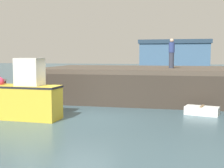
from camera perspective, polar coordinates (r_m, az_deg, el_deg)
ground at (r=12.77m, az=-5.37°, el=-6.76°), size 120.00×160.00×0.10m
pier at (r=17.65m, az=7.85°, el=1.96°), size 13.24×6.93×1.92m
fishing_boat_near_right at (r=13.04m, az=-17.06°, el=-2.17°), size 3.50×1.33×2.55m
rowboat at (r=13.99m, az=16.84°, el=-4.91°), size 1.60×1.09×0.41m
dockworker at (r=17.50m, az=11.35°, el=5.78°), size 0.34×0.34×1.70m
warehouse at (r=41.14m, az=11.84°, el=4.95°), size 9.01×6.98×4.64m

